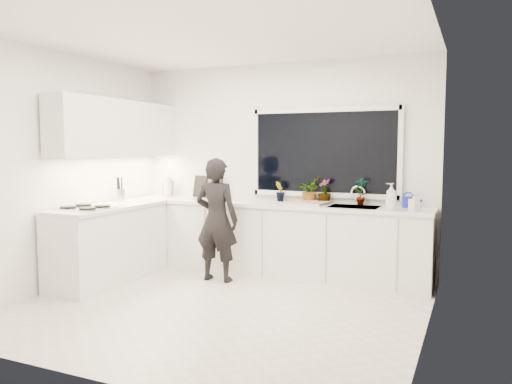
% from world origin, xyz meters
% --- Properties ---
extents(floor, '(4.00, 3.50, 0.02)m').
position_xyz_m(floor, '(0.00, 0.00, -0.01)').
color(floor, beige).
rests_on(floor, ground).
extents(wall_back, '(4.00, 0.02, 2.70)m').
position_xyz_m(wall_back, '(0.00, 1.76, 1.35)').
color(wall_back, white).
rests_on(wall_back, ground).
extents(wall_left, '(0.02, 3.50, 2.70)m').
position_xyz_m(wall_left, '(-2.01, 0.00, 1.35)').
color(wall_left, white).
rests_on(wall_left, ground).
extents(wall_right, '(0.02, 3.50, 2.70)m').
position_xyz_m(wall_right, '(2.01, 0.00, 1.35)').
color(wall_right, white).
rests_on(wall_right, ground).
extents(ceiling, '(4.00, 3.50, 0.02)m').
position_xyz_m(ceiling, '(0.00, 0.00, 2.71)').
color(ceiling, white).
rests_on(ceiling, wall_back).
extents(window, '(1.80, 0.02, 1.00)m').
position_xyz_m(window, '(0.60, 1.73, 1.55)').
color(window, black).
rests_on(window, wall_back).
extents(base_cabinets_back, '(3.92, 0.58, 0.88)m').
position_xyz_m(base_cabinets_back, '(0.00, 1.45, 0.44)').
color(base_cabinets_back, white).
rests_on(base_cabinets_back, floor).
extents(base_cabinets_left, '(0.58, 1.60, 0.88)m').
position_xyz_m(base_cabinets_left, '(-1.67, 0.35, 0.44)').
color(base_cabinets_left, white).
rests_on(base_cabinets_left, floor).
extents(countertop_back, '(3.94, 0.62, 0.04)m').
position_xyz_m(countertop_back, '(0.00, 1.44, 0.90)').
color(countertop_back, silver).
rests_on(countertop_back, base_cabinets_back).
extents(countertop_left, '(0.62, 1.60, 0.04)m').
position_xyz_m(countertop_left, '(-1.67, 0.35, 0.90)').
color(countertop_left, silver).
rests_on(countertop_left, base_cabinets_left).
extents(upper_cabinets, '(0.34, 2.10, 0.70)m').
position_xyz_m(upper_cabinets, '(-1.79, 0.70, 1.85)').
color(upper_cabinets, white).
rests_on(upper_cabinets, wall_left).
extents(sink, '(0.58, 0.42, 0.14)m').
position_xyz_m(sink, '(1.05, 1.45, 0.87)').
color(sink, silver).
rests_on(sink, countertop_back).
extents(faucet, '(0.03, 0.03, 0.22)m').
position_xyz_m(faucet, '(1.05, 1.65, 1.03)').
color(faucet, silver).
rests_on(faucet, countertop_back).
extents(stovetop, '(0.56, 0.48, 0.03)m').
position_xyz_m(stovetop, '(-1.69, -0.00, 0.94)').
color(stovetop, black).
rests_on(stovetop, countertop_left).
extents(person, '(0.56, 0.38, 1.49)m').
position_xyz_m(person, '(-0.49, 0.90, 0.75)').
color(person, black).
rests_on(person, floor).
extents(pizza_tray, '(0.55, 0.44, 0.03)m').
position_xyz_m(pizza_tray, '(0.48, 1.42, 0.94)').
color(pizza_tray, '#B8B9BD').
rests_on(pizza_tray, countertop_back).
extents(pizza, '(0.50, 0.39, 0.01)m').
position_xyz_m(pizza, '(0.48, 1.42, 0.95)').
color(pizza, red).
rests_on(pizza, pizza_tray).
extents(watering_can, '(0.15, 0.15, 0.13)m').
position_xyz_m(watering_can, '(1.65, 1.61, 0.98)').
color(watering_can, '#131EB7').
rests_on(watering_can, countertop_back).
extents(paper_towel_roll, '(0.13, 0.13, 0.26)m').
position_xyz_m(paper_towel_roll, '(-1.62, 1.55, 1.05)').
color(paper_towel_roll, silver).
rests_on(paper_towel_roll, countertop_back).
extents(knife_block, '(0.15, 0.12, 0.22)m').
position_xyz_m(knife_block, '(-1.65, 1.59, 1.03)').
color(knife_block, '#A1704B').
rests_on(knife_block, countertop_back).
extents(utensil_crock, '(0.15, 0.15, 0.16)m').
position_xyz_m(utensil_crock, '(-1.85, 0.80, 1.00)').
color(utensil_crock, silver).
rests_on(utensil_crock, countertop_left).
extents(picture_frame_large, '(0.21, 0.10, 0.28)m').
position_xyz_m(picture_frame_large, '(-0.92, 1.69, 1.06)').
color(picture_frame_large, black).
rests_on(picture_frame_large, countertop_back).
extents(picture_frame_small, '(0.24, 0.10, 0.30)m').
position_xyz_m(picture_frame_small, '(-1.17, 1.69, 1.07)').
color(picture_frame_small, black).
rests_on(picture_frame_small, countertop_back).
extents(herb_plants, '(1.22, 0.32, 0.33)m').
position_xyz_m(herb_plants, '(0.55, 1.61, 1.08)').
color(herb_plants, '#26662D').
rests_on(herb_plants, countertop_back).
extents(soap_bottles, '(0.39, 0.16, 0.30)m').
position_xyz_m(soap_bottles, '(1.57, 1.30, 1.06)').
color(soap_bottles, '#D8BF66').
rests_on(soap_bottles, countertop_back).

